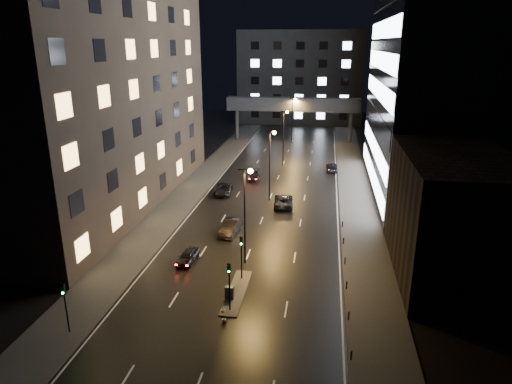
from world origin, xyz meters
TOP-DOWN VIEW (x-y plane):
  - ground at (0.00, 40.00)m, footprint 160.00×160.00m
  - sidewalk_left at (-12.50, 35.00)m, footprint 5.00×110.00m
  - sidewalk_right at (12.50, 35.00)m, footprint 5.00×110.00m
  - building_left at (-22.50, 24.00)m, footprint 15.00×48.00m
  - building_right_low at (20.00, 9.00)m, footprint 10.00×18.00m
  - building_right_glass at (25.00, 36.00)m, footprint 20.00×36.00m
  - building_far at (0.00, 98.00)m, footprint 34.00×14.00m
  - skybridge at (0.00, 70.00)m, footprint 30.00×3.00m
  - median_island at (0.30, 2.00)m, footprint 1.60×8.00m
  - traffic_signal_near at (0.30, 4.49)m, footprint 0.28×0.34m
  - traffic_signal_far at (0.30, -1.01)m, footprint 0.28×0.34m
  - traffic_signal_corner at (-11.50, -6.01)m, footprint 0.28×0.34m
  - bollard_row at (10.20, 6.50)m, footprint 0.12×25.12m
  - streetlight_near at (0.16, 8.00)m, footprint 1.45×0.50m
  - streetlight_mid_a at (0.16, 28.00)m, footprint 1.45×0.50m
  - streetlight_mid_b at (0.16, 48.00)m, footprint 1.45×0.50m
  - streetlight_far at (0.16, 68.00)m, footprint 1.45×0.50m
  - car_away_a at (-5.89, 7.22)m, footprint 1.84×3.95m
  - car_away_b at (-3.06, 15.34)m, footprint 2.13×5.09m
  - car_away_c at (-7.24, 29.80)m, footprint 2.98×5.57m
  - car_away_d at (-3.72, 38.04)m, footprint 2.35×4.74m
  - car_toward_a at (2.26, 25.86)m, footprint 3.00×5.75m
  - car_toward_b at (8.98, 45.62)m, footprint 2.12×4.92m
  - utility_cabinet at (-0.10, 0.73)m, footprint 0.74×0.49m
  - cone_a at (0.20, -2.80)m, footprint 0.51×0.51m
  - cone_b at (-0.23, -1.43)m, footprint 0.42×0.42m

SIDE VIEW (x-z plane):
  - ground at x=0.00m, z-range 0.00..0.00m
  - sidewalk_left at x=-12.50m, z-range 0.00..0.15m
  - sidewalk_right at x=12.50m, z-range 0.00..0.15m
  - median_island at x=0.30m, z-range 0.00..0.15m
  - cone_b at x=-0.23m, z-range 0.00..0.53m
  - cone_a at x=0.20m, z-range 0.00..0.54m
  - bollard_row at x=10.20m, z-range 0.00..0.90m
  - car_away_a at x=-5.89m, z-range 0.00..1.31m
  - car_away_d at x=-3.72m, z-range 0.00..1.32m
  - car_toward_b at x=8.98m, z-range 0.00..1.41m
  - utility_cabinet at x=-0.10m, z-range 0.15..1.34m
  - car_away_c at x=-7.24m, z-range 0.00..1.49m
  - car_toward_a at x=2.26m, z-range 0.00..1.55m
  - car_away_b at x=-3.06m, z-range 0.00..1.64m
  - traffic_signal_corner at x=-11.50m, z-range 0.74..5.14m
  - traffic_signal_near at x=0.30m, z-range 0.89..5.29m
  - traffic_signal_far at x=0.30m, z-range 0.89..5.29m
  - building_right_low at x=20.00m, z-range 0.00..12.00m
  - streetlight_near at x=0.16m, z-range 1.42..11.57m
  - streetlight_mid_a at x=0.16m, z-range 1.42..11.57m
  - streetlight_mid_b at x=0.16m, z-range 1.42..11.57m
  - streetlight_far at x=0.16m, z-range 1.42..11.57m
  - skybridge at x=0.00m, z-range 3.34..13.34m
  - building_far at x=0.00m, z-range 0.00..25.00m
  - building_left at x=-22.50m, z-range 0.00..40.00m
  - building_right_glass at x=25.00m, z-range 0.00..45.00m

